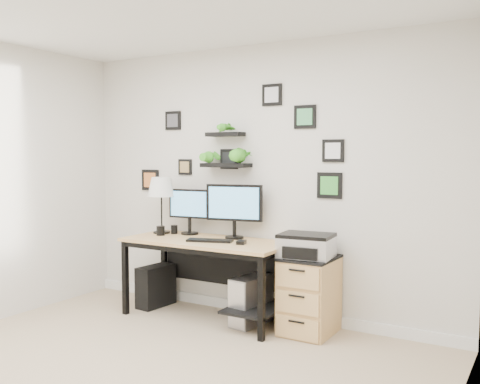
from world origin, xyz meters
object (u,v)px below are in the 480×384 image
Objects in this scene: table_lamp at (161,188)px; pc_tower_black at (156,286)px; file_cabinet at (309,295)px; desk at (212,253)px; monitor_left at (189,208)px; mug at (161,231)px; pc_tower_grey at (251,300)px; monitor_right at (234,206)px; printer at (306,245)px.

table_lamp is 1.38× the size of pc_tower_black.
file_cabinet is (1.65, -0.03, -0.88)m from table_lamp.
monitor_left is (-0.38, 0.16, 0.39)m from desk.
table_lamp is 6.13× the size of mug.
pc_tower_black is at bearing 178.82° from pc_tower_grey.
table_lamp is 1.23× the size of pc_tower_grey.
pc_tower_grey is 0.57m from file_cabinet.
table_lamp is at bearing -175.03° from monitor_right.
monitor_left reaches higher than pc_tower_grey.
monitor_right reaches higher than pc_tower_grey.
monitor_right is 0.87m from printer.
monitor_left is 1.09× the size of pc_tower_black.
printer is at bearing 4.83° from pc_tower_black.
pc_tower_grey is at bearing 2.54° from mug.
monitor_right is at bearing 170.34° from printer.
mug is (-0.59, -0.04, 0.17)m from desk.
printer is (1.34, -0.14, -0.24)m from monitor_left.
desk is at bearing -7.80° from table_lamp.
monitor_right is 1.33× the size of pc_tower_black.
desk is 17.09× the size of mug.
file_cabinet is (1.68, 0.03, 0.13)m from pc_tower_black.
table_lamp is 0.44m from mug.
desk is 2.39× the size of file_cabinet.
file_cabinet is at bearing -1.19° from table_lamp.
monitor_right is at bearing 172.68° from file_cabinet.
mug is 1.16m from pc_tower_grey.
mug is 0.60m from pc_tower_black.
desk is at bearing 2.48° from pc_tower_black.
pc_tower_grey is at bearing -11.11° from monitor_left.
table_lamp reaches higher than monitor_right.
pc_tower_grey reaches higher than pc_tower_black.
desk is at bearing -178.39° from printer.
pc_tower_grey is 0.98× the size of printer.
pc_tower_black is 0.89× the size of pc_tower_grey.
pc_tower_grey is 0.77m from printer.
monitor_left is 4.88× the size of mug.
monitor_right is 1.22m from pc_tower_black.
file_cabinet is (0.97, 0.06, -0.29)m from desk.
monitor_left reaches higher than printer.
desk is 3.43× the size of pc_tower_grey.
monitor_right is 0.81m from mug.
monitor_left is 0.80× the size of table_lamp.
table_lamp is (-0.82, -0.07, 0.15)m from monitor_right.
mug reaches higher than file_cabinet.
pc_tower_black is at bearing -157.91° from monitor_left.
monitor_right reaches higher than mug.
monitor_right is 1.19× the size of pc_tower_grey.
table_lamp is 1.48m from pc_tower_grey.
monitor_left is 0.96× the size of printer.
file_cabinet is at bearing -7.32° from monitor_right.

